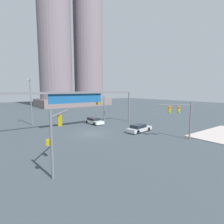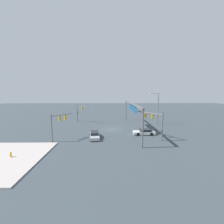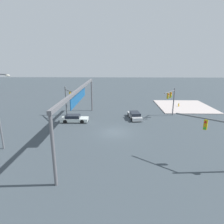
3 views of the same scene
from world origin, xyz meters
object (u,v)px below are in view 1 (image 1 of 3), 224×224
object	(u,v)px
streetlamp_curved_arm	(31,99)
sedan_car_waiting_far	(139,128)
traffic_signal_opposite_side	(181,114)
traffic_signal_cross_street	(101,104)
sedan_car_approaching	(94,121)
traffic_signal_near_corner	(56,131)

from	to	relation	value
streetlamp_curved_arm	sedan_car_waiting_far	xyz separation A→B (m)	(12.37, -16.14, -4.49)
traffic_signal_opposite_side	traffic_signal_cross_street	xyz separation A→B (m)	(-0.75, 18.15, 0.15)
sedan_car_approaching	sedan_car_waiting_far	size ratio (longest dim) A/B	0.91
traffic_signal_near_corner	traffic_signal_opposite_side	world-z (taller)	traffic_signal_near_corner
traffic_signal_opposite_side	streetlamp_curved_arm	size ratio (longest dim) A/B	0.58
traffic_signal_cross_street	streetlamp_curved_arm	world-z (taller)	streetlamp_curved_arm
traffic_signal_cross_street	sedan_car_waiting_far	bearing A→B (deg)	53.27
streetlamp_curved_arm	sedan_car_waiting_far	distance (m)	20.83
streetlamp_curved_arm	sedan_car_waiting_far	bearing A→B (deg)	57.59
traffic_signal_near_corner	sedan_car_approaching	bearing A→B (deg)	-1.76
sedan_car_approaching	traffic_signal_cross_street	bearing A→B (deg)	115.45
traffic_signal_near_corner	sedan_car_waiting_far	size ratio (longest dim) A/B	1.06
traffic_signal_near_corner	traffic_signal_cross_street	xyz separation A→B (m)	(16.37, 17.72, 0.22)
sedan_car_waiting_far	streetlamp_curved_arm	bearing A→B (deg)	119.51
traffic_signal_near_corner	sedan_car_waiting_far	distance (m)	17.23
traffic_signal_opposite_side	streetlamp_curved_arm	xyz separation A→B (m)	(-13.65, 22.68, 1.52)
traffic_signal_opposite_side	traffic_signal_cross_street	bearing A→B (deg)	-50.32
streetlamp_curved_arm	sedan_car_approaching	bearing A→B (deg)	80.37
traffic_signal_opposite_side	streetlamp_curved_arm	world-z (taller)	streetlamp_curved_arm
streetlamp_curved_arm	sedan_car_approaching	xyz separation A→B (m)	(10.22, -5.84, -4.49)
sedan_car_approaching	sedan_car_waiting_far	xyz separation A→B (m)	(2.15, -10.30, -0.00)
traffic_signal_cross_street	sedan_car_approaching	bearing A→B (deg)	-8.12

